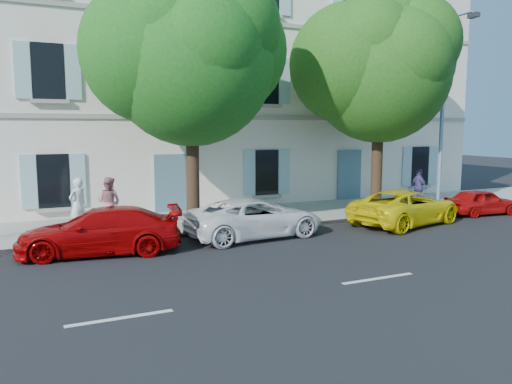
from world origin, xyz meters
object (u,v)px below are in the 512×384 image
car_white_coupe (254,218)px  tree_right (380,73)px  pedestrian_b (109,203)px  pedestrian_a (78,205)px  tree_left (191,63)px  car_red_hatchback (481,202)px  car_yellow_supercar (405,207)px  car_red_coupe (100,231)px  pedestrian_c (419,187)px  street_lamp (445,102)px

car_white_coupe → tree_right: (6.60, 2.19, 5.13)m
pedestrian_b → tree_right: bearing=-141.2°
tree_right → pedestrian_a: size_ratio=4.95×
car_white_coupe → tree_left: (-1.53, 1.71, 5.06)m
pedestrian_a → pedestrian_b: (1.01, 0.14, -0.01)m
tree_right → pedestrian_b: 11.81m
car_red_hatchback → car_yellow_supercar: bearing=99.5°
car_red_coupe → tree_left: bearing=129.0°
car_red_hatchback → pedestrian_b: 14.73m
tree_right → pedestrian_b: bearing=176.9°
car_yellow_supercar → pedestrian_c: 3.96m
pedestrian_c → pedestrian_b: bearing=87.6°
car_red_hatchback → tree_left: bearing=86.5°
car_yellow_supercar → pedestrian_b: 10.65m
car_red_hatchback → pedestrian_b: pedestrian_b is taller
car_white_coupe → car_red_hatchback: 10.26m
car_yellow_supercar → pedestrian_b: size_ratio=2.66×
car_red_coupe → car_red_hatchback: 15.14m
car_yellow_supercar → pedestrian_a: 11.58m
car_yellow_supercar → street_lamp: street_lamp is taller
car_yellow_supercar → tree_left: 9.28m
car_white_coupe → tree_right: tree_right is taller
car_yellow_supercar → tree_right: tree_right is taller
street_lamp → car_yellow_supercar: bearing=-155.4°
tree_left → street_lamp: (10.68, -0.62, -1.10)m
car_yellow_supercar → pedestrian_b: bearing=58.4°
pedestrian_b → pedestrian_c: bearing=-140.5°
pedestrian_b → street_lamp: bearing=-145.3°
tree_left → street_lamp: bearing=-3.3°
street_lamp → pedestrian_b: street_lamp is taller
car_white_coupe → street_lamp: size_ratio=0.59×
pedestrian_c → tree_right: bearing=90.8°
tree_left → car_red_coupe: bearing=-150.9°
car_white_coupe → pedestrian_a: (-5.21, 2.64, 0.39)m
car_yellow_supercar → street_lamp: bearing=-79.9°
car_yellow_supercar → street_lamp: 5.27m
tree_left → tree_right: tree_right is taller
car_white_coupe → pedestrian_c: bearing=-81.1°
car_red_hatchback → street_lamp: 4.36m
car_red_coupe → pedestrian_a: 2.83m
street_lamp → pedestrian_a: (-14.35, 1.55, -3.57)m
car_white_coupe → pedestrian_b: pedestrian_b is taller
street_lamp → pedestrian_a: size_ratio=4.44×
car_red_hatchback → tree_right: bearing=63.8°
car_yellow_supercar → pedestrian_c: (2.99, 2.58, 0.31)m
car_red_coupe → car_white_coupe: (4.88, 0.15, -0.01)m
pedestrian_a → pedestrian_c: size_ratio=1.09×
street_lamp → tree_left: bearing=176.7°
tree_left → car_white_coupe: bearing=-48.1°
tree_left → pedestrian_c: 11.53m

